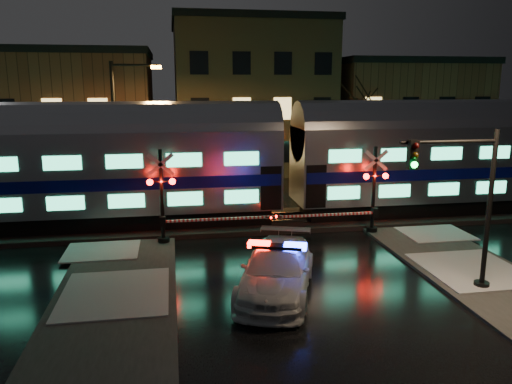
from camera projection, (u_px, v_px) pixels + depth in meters
ground at (285, 256)px, 20.59m from camera, size 120.00×120.00×0.00m
ballast at (264, 221)px, 25.38m from camera, size 90.00×4.20×0.24m
sidewalk_left at (104, 339)px, 13.73m from camera, size 4.00×20.00×0.12m
building_left at (60, 116)px, 38.72m from camera, size 14.00×10.00×9.00m
building_mid at (249, 99)px, 41.38m from camera, size 12.00×11.00×11.50m
building_right at (398, 116)px, 43.33m from camera, size 12.00×10.00×8.50m
train at (287, 157)px, 24.88m from camera, size 51.00×3.12×5.92m
police_car at (277, 270)px, 16.77m from camera, size 3.97×6.01×1.79m
crossing_signal_right at (367, 199)px, 23.16m from camera, size 5.86×0.66×4.15m
crossing_signal_left at (170, 206)px, 21.69m from camera, size 5.97×0.66×4.23m
traffic_light at (466, 208)px, 16.43m from camera, size 3.57×0.67×5.52m
streetlight at (120, 126)px, 27.09m from camera, size 2.72×0.28×8.14m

